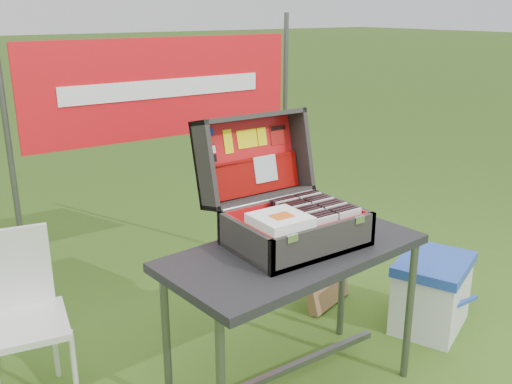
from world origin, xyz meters
TOP-DOWN VIEW (x-y plane):
  - table at (0.04, -0.04)m, footprint 1.22×0.69m
  - table_top at (0.04, -0.04)m, footprint 1.22×0.69m
  - table_leg_fr at (0.56, -0.27)m, footprint 0.04×0.04m
  - table_leg_bl at (-0.48, 0.19)m, footprint 0.04×0.04m
  - table_leg_br at (0.56, 0.19)m, footprint 0.04×0.04m
  - table_brace at (0.04, -0.04)m, footprint 1.01×0.03m
  - suitcase at (0.07, 0.05)m, footprint 0.56×0.56m
  - suitcase_base_bottom at (0.07, -0.01)m, footprint 0.56×0.40m
  - suitcase_base_wall_front at (0.07, -0.20)m, footprint 0.56×0.02m
  - suitcase_base_wall_back at (0.07, 0.18)m, footprint 0.56×0.02m
  - suitcase_base_wall_left at (-0.20, -0.01)m, footprint 0.02×0.40m
  - suitcase_base_wall_right at (0.34, -0.01)m, footprint 0.02×0.40m
  - suitcase_liner_floor at (0.07, -0.01)m, footprint 0.52×0.36m
  - suitcase_latch_left at (-0.11, -0.21)m, footprint 0.05×0.01m
  - suitcase_latch_right at (0.25, -0.21)m, footprint 0.05×0.01m
  - suitcase_hinge at (0.07, 0.19)m, footprint 0.51×0.02m
  - suitcase_lid_back at (0.07, 0.37)m, footprint 0.56×0.11m
  - suitcase_lid_rim_far at (0.07, 0.35)m, footprint 0.56×0.15m
  - suitcase_lid_rim_near at (0.07, 0.27)m, footprint 0.56×0.15m
  - suitcase_lid_rim_left at (-0.20, 0.31)m, footprint 0.02×0.24m
  - suitcase_lid_rim_right at (0.34, 0.31)m, footprint 0.02×0.24m
  - suitcase_lid_liner at (0.07, 0.36)m, footprint 0.52×0.08m
  - suitcase_liner_wall_front at (0.07, -0.19)m, footprint 0.52×0.01m
  - suitcase_liner_wall_back at (0.07, 0.16)m, footprint 0.52×0.01m
  - suitcase_liner_wall_left at (-0.19, -0.01)m, footprint 0.01×0.36m
  - suitcase_liner_wall_right at (0.32, -0.01)m, footprint 0.01×0.36m
  - suitcase_lid_pocket at (0.07, 0.32)m, footprint 0.50×0.07m
  - suitcase_pocket_edge at (0.07, 0.33)m, footprint 0.49×0.02m
  - suitcase_pocket_cd at (0.13, 0.31)m, footprint 0.13×0.04m
  - lid_sticker_cc_a at (-0.14, 0.38)m, footprint 0.06×0.01m
  - lid_sticker_cc_b at (-0.14, 0.37)m, footprint 0.06×0.01m
  - lid_sticker_cc_c at (-0.14, 0.37)m, footprint 0.06×0.01m
  - lid_sticker_cc_d at (-0.14, 0.36)m, footprint 0.06×0.01m
  - lid_card_neon_tall at (-0.04, 0.37)m, footprint 0.05×0.03m
  - lid_card_neon_main at (0.07, 0.37)m, footprint 0.11×0.02m
  - lid_card_neon_small at (0.15, 0.37)m, footprint 0.05×0.02m
  - lid_sticker_band at (0.25, 0.37)m, footprint 0.10×0.03m
  - lid_sticker_band_bar at (0.25, 0.38)m, footprint 0.09×0.01m
  - cd_left_0 at (0.10, -0.17)m, footprint 0.12×0.01m
  - cd_left_1 at (0.10, -0.14)m, footprint 0.12×0.01m
  - cd_left_2 at (0.10, -0.12)m, footprint 0.12×0.01m
  - cd_left_3 at (0.10, -0.10)m, footprint 0.12×0.01m
  - cd_left_4 at (0.10, -0.08)m, footprint 0.12×0.01m
  - cd_left_5 at (0.10, -0.06)m, footprint 0.12×0.01m
  - cd_left_6 at (0.10, -0.03)m, footprint 0.12×0.01m
  - cd_left_7 at (0.10, -0.01)m, footprint 0.12×0.01m
  - cd_left_8 at (0.10, 0.01)m, footprint 0.12×0.01m
  - cd_left_9 at (0.10, 0.03)m, footprint 0.12×0.01m
  - cd_left_10 at (0.10, 0.06)m, footprint 0.12×0.01m
  - cd_left_11 at (0.10, 0.08)m, footprint 0.12×0.01m
  - cd_left_12 at (0.10, 0.10)m, footprint 0.12×0.01m
  - cd_left_13 at (0.10, 0.12)m, footprint 0.12×0.01m
  - cd_left_14 at (0.10, 0.14)m, footprint 0.12×0.01m
  - cd_right_0 at (0.24, -0.17)m, footprint 0.12×0.01m
  - cd_right_1 at (0.24, -0.14)m, footprint 0.12×0.01m
  - cd_right_2 at (0.24, -0.12)m, footprint 0.12×0.01m
  - cd_right_3 at (0.24, -0.10)m, footprint 0.12×0.01m
  - cd_right_4 at (0.24, -0.08)m, footprint 0.12×0.01m
  - cd_right_5 at (0.24, -0.06)m, footprint 0.12×0.01m
  - cd_right_6 at (0.24, -0.03)m, footprint 0.12×0.01m
  - cd_right_7 at (0.24, -0.01)m, footprint 0.12×0.01m
  - cd_right_8 at (0.24, 0.01)m, footprint 0.12×0.01m
  - cd_right_9 at (0.24, 0.03)m, footprint 0.12×0.01m
  - cd_right_10 at (0.24, 0.06)m, footprint 0.12×0.01m
  - cd_right_11 at (0.24, 0.08)m, footprint 0.12×0.01m
  - cd_right_12 at (0.24, 0.10)m, footprint 0.12×0.01m
  - cd_right_13 at (0.24, 0.12)m, footprint 0.12×0.01m
  - cd_right_14 at (0.24, 0.14)m, footprint 0.12×0.01m
  - songbook_0 at (-0.08, -0.09)m, footprint 0.21×0.21m
  - songbook_1 at (-0.08, -0.09)m, footprint 0.21×0.21m
  - songbook_2 at (-0.08, -0.09)m, footprint 0.21×0.21m
  - songbook_3 at (-0.08, -0.09)m, footprint 0.21×0.21m
  - songbook_4 at (-0.08, -0.09)m, footprint 0.21×0.21m
  - songbook_5 at (-0.08, -0.09)m, footprint 0.21×0.21m
  - songbook_6 at (-0.08, -0.09)m, footprint 0.21×0.21m
  - songbook_7 at (-0.08, -0.09)m, footprint 0.21×0.21m
  - songbook_graphic at (-0.08, -0.10)m, footprint 0.09×0.07m
  - cooler at (1.03, -0.03)m, footprint 0.57×0.51m
  - cooler_body at (1.03, -0.03)m, footprint 0.54×0.48m
  - cooler_lid at (1.03, -0.03)m, footprint 0.57×0.51m
  - cooler_handle at (1.03, -0.22)m, footprint 0.28×0.02m
  - chair at (-1.00, 0.54)m, footprint 0.43×0.46m
  - chair_seat at (-1.00, 0.54)m, footprint 0.42×0.42m
  - chair_backrest at (-1.00, 0.71)m, footprint 0.36×0.09m
  - chair_leg_fr at (-0.84, 0.38)m, footprint 0.02×0.02m
  - chair_leg_br at (-0.84, 0.69)m, footprint 0.02×0.02m
  - chair_upright_right at (-0.84, 0.71)m, footprint 0.02×0.02m
  - cardboard_box at (0.71, 0.51)m, footprint 0.40×0.27m
  - banner_post_left at (-0.85, 1.10)m, footprint 0.03×0.03m
  - banner_post_right at (0.85, 1.10)m, footprint 0.03×0.03m
  - banner at (0.00, 1.09)m, footprint 1.60×0.02m
  - banner_text at (0.00, 1.08)m, footprint 1.20×0.00m

SIDE VIEW (x-z plane):
  - table_brace at x=0.04m, z-range 0.10..0.14m
  - cooler_body at x=1.03m, z-range 0.00..0.36m
  - cardboard_box at x=0.71m, z-range 0.00..0.39m
  - chair_leg_fr at x=-0.84m, z-range 0.00..0.41m
  - chair_leg_br at x=-0.84m, z-range 0.00..0.41m
  - cooler at x=1.03m, z-range 0.00..0.41m
  - cooler_handle at x=1.03m, z-range 0.21..0.23m
  - table_leg_fr at x=0.56m, z-range 0.00..0.69m
  - table_leg_bl at x=-0.48m, z-range 0.00..0.69m
  - table_leg_br at x=0.56m, z-range 0.00..0.69m
  - table at x=0.04m, z-range 0.00..0.73m
  - cooler_lid at x=1.03m, z-range 0.36..0.41m
  - chair at x=-1.00m, z-range 0.00..0.80m
  - chair_seat at x=-1.00m, z-range 0.40..0.43m
  - chair_upright_right at x=-0.84m, z-range 0.41..0.79m
  - chair_backrest at x=-1.00m, z-range 0.42..0.80m
  - table_top at x=0.04m, z-range 0.69..0.73m
  - suitcase_base_bottom at x=0.07m, z-range 0.73..0.75m
  - suitcase_liner_floor at x=0.07m, z-range 0.75..0.76m
  - suitcase_base_wall_front at x=0.07m, z-range 0.73..0.88m
  - suitcase_base_wall_back at x=0.07m, z-range 0.73..0.88m
  - suitcase_base_wall_left at x=-0.20m, z-range 0.73..0.88m
  - suitcase_base_wall_right at x=0.34m, z-range 0.73..0.88m
  - suitcase_liner_wall_front at x=0.07m, z-range 0.75..0.88m
  - suitcase_liner_wall_back at x=0.07m, z-range 0.75..0.88m
  - suitcase_liner_wall_left at x=-0.19m, z-range 0.75..0.88m
  - suitcase_liner_wall_right at x=0.32m, z-range 0.75..0.88m
  - cd_left_0 at x=0.10m, z-range 0.76..0.90m
  - cd_left_1 at x=0.10m, z-range 0.76..0.90m
  - cd_left_2 at x=0.10m, z-range 0.76..0.90m
  - cd_left_3 at x=0.10m, z-range 0.76..0.90m
  - cd_left_4 at x=0.10m, z-range 0.76..0.90m
  - cd_left_5 at x=0.10m, z-range 0.76..0.90m
  - cd_left_6 at x=0.10m, z-range 0.76..0.90m
  - cd_left_7 at x=0.10m, z-range 0.76..0.90m
  - cd_left_8 at x=0.10m, z-range 0.76..0.90m
  - cd_left_9 at x=0.10m, z-range 0.76..0.90m
  - cd_left_10 at x=0.10m, z-range 0.76..0.90m
  - cd_left_11 at x=0.10m, z-range 0.76..0.90m
  - cd_left_12 at x=0.10m, z-range 0.76..0.90m
  - cd_left_13 at x=0.10m, z-range 0.76..0.90m
  - cd_left_14 at x=0.10m, z-range 0.76..0.90m
  - cd_right_0 at x=0.24m, z-range 0.76..0.90m
  - cd_right_1 at x=0.24m, z-range 0.76..0.90m
  - cd_right_2 at x=0.24m, z-range 0.76..0.90m
  - cd_right_3 at x=0.24m, z-range 0.76..0.90m
  - cd_right_4 at x=0.24m, z-range 0.76..0.90m
  - cd_right_5 at x=0.24m, z-range 0.76..0.90m
  - cd_right_6 at x=0.24m, z-range 0.76..0.90m
  - cd_right_7 at x=0.24m, z-range 0.76..0.90m
  - cd_right_8 at x=0.24m, z-range 0.76..0.90m
  - cd_right_9 at x=0.24m, z-range 0.76..0.90m
  - cd_right_10 at x=0.24m, z-range 0.76..0.90m
  - cd_right_11 at x=0.24m, z-range 0.76..0.90m
  - cd_right_12 at x=0.24m, z-range 0.76..0.90m
  - cd_right_13 at x=0.24m, z-range 0.76..0.90m
  - cd_right_14 at x=0.24m, z-range 0.76..0.90m
  - banner_post_left at x=-0.85m, z-range 0.00..1.70m
  - banner_post_right at x=0.85m, z-range 0.00..1.70m
  - suitcase_latch_left at x=-0.11m, z-range 0.85..0.88m
  - suitcase_latch_right at x=0.25m, z-range 0.85..0.88m
  - suitcase_lid_rim_near at x=0.07m, z-range 0.84..0.90m
  - suitcase_hinge at x=0.07m, z-range 0.87..0.89m
  - songbook_0 at x=-0.08m, z-range 0.88..0.88m
  - songbook_1 at x=-0.08m, z-range 0.88..0.89m
  - songbook_2 at x=-0.08m, z-range 0.89..0.89m
  - songbook_3 at x=-0.08m, z-range 0.89..0.90m
  - songbook_4 at x=-0.08m, z-range 0.90..0.90m
  - songbook_5 at x=-0.08m, z-range 0.90..0.91m
  - songbook_6 at x=-0.08m, z-range 0.91..0.91m
  - songbook_7 at x=-0.08m, z-range 0.91..0.92m
  - songbook_graphic at x=-0.08m, z-range 0.92..0.92m
  - suitcase_lid_pocket at x=0.07m, z-range 0.88..1.04m
  - suitcase at x=0.07m, z-range 0.73..1.25m
  - suitcase_pocket_cd at x=0.13m, z-range 0.93..1.06m
  - suitcase_pocket_edge at x=0.07m, z-range 1.03..1.05m
  - suitcase_lid_back at x=0.07m, z-range 0.84..1.24m
  - suitcase_lid_liner at x=0.07m, z-range 0.87..1.22m
  - suitcase_lid_rim_left at x=-0.20m, z-range 0.84..1.27m
  - suitcase_lid_rim_right at x=0.34m, z-range 0.84..1.27m
  - lid_sticker_cc_d at x=-0.14m, z-range 1.05..1.09m
  - lid_sticker_cc_c at x=-0.14m, z-range 1.09..1.13m
  - lid_card_neon_tall at x=-0.04m, z-range 1.08..1.19m
  - lid_card_neon_main at x=0.07m, z-range 1.09..1.18m
  - lid_card_neon_small at x=0.15m, z-range 1.09..1.18m
  - lid_sticker_band at x=0.25m, z-range 1.09..1.18m
  - lid_sticker_cc_b at x=-0.14m, z-range 1.13..1.17m
  - lid_sticker_band_bar at x=0.25m, z-range 1.15..1.18m
  - lid_sticker_cc_a at x=-0.14m, z-range 1.17..1.21m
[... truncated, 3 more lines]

